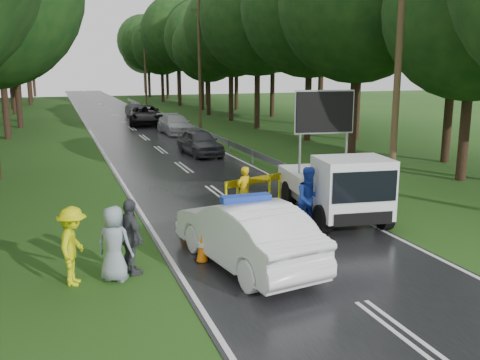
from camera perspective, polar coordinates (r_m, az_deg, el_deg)
name	(u,v)px	position (r m, az deg, el deg)	size (l,w,h in m)	color
ground	(279,240)	(15.81, 4.14, -6.37)	(160.00, 160.00, 0.00)	#1F4614
road	(132,128)	(44.43, -11.43, 5.42)	(7.00, 140.00, 0.02)	black
guardrail	(178,121)	(44.70, -6.67, 6.31)	(0.12, 60.06, 0.70)	gray
utility_pole_near	(398,64)	(19.32, 16.53, 11.81)	(1.40, 0.24, 10.00)	#483721
utility_pole_mid	(200,65)	(43.22, -4.34, 12.15)	(1.40, 0.24, 10.00)	#483721
utility_pole_far	(145,65)	(68.66, -10.09, 11.97)	(1.40, 0.24, 10.00)	#483721
police_sedan	(246,234)	(13.57, 0.61, -5.73)	(2.62, 5.33, 1.85)	white
work_truck	(337,186)	(17.90, 10.26, -0.61)	(2.91, 5.43, 4.14)	gray
barrier	(254,184)	(19.24, 1.49, -0.45)	(2.49, 0.90, 1.08)	#E3F00D
officer	(244,190)	(18.28, 0.41, -1.10)	(0.60, 0.39, 1.65)	#DDB40C
civilian	(310,199)	(16.47, 7.45, -2.05)	(0.97, 0.76, 2.00)	#1A3AAB
bystander_left	(73,246)	(12.99, -17.38, -6.73)	(1.20, 0.69, 1.86)	#D0D90B
bystander_mid	(131,237)	(13.24, -11.57, -5.99)	(1.11, 0.46, 1.89)	#404247
bystander_right	(114,244)	(12.96, -13.27, -6.64)	(0.89, 0.58, 1.82)	gray
queue_car_first	(200,142)	(30.60, -4.31, 4.04)	(1.71, 4.25, 1.45)	#383A3F
queue_car_second	(175,124)	(40.42, -6.90, 5.92)	(1.98, 4.87, 1.41)	#AFB3B8
queue_car_third	(145,115)	(46.93, -10.06, 6.81)	(2.74, 5.94, 1.65)	black
queue_car_fourth	(136,111)	(54.34, -11.02, 7.28)	(1.36, 3.89, 1.28)	#3E4146
cone_near_left	(202,248)	(13.97, -4.08, -7.23)	(0.37, 0.37, 0.79)	black
cone_center	(278,228)	(15.70, 4.11, -5.17)	(0.34, 0.34, 0.72)	black
cone_far	(278,205)	(18.31, 4.07, -2.70)	(0.32, 0.32, 0.69)	black
cone_left_mid	(184,224)	(16.06, -6.00, -4.66)	(0.38, 0.38, 0.80)	black
cone_right	(356,205)	(18.55, 12.29, -2.61)	(0.37, 0.37, 0.78)	black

